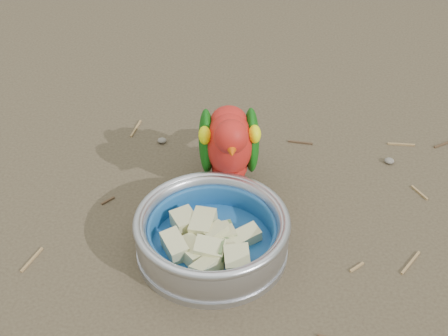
# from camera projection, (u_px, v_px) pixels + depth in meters

# --- Properties ---
(ground) EXTENTS (60.00, 60.00, 0.00)m
(ground) POSITION_uv_depth(u_px,v_px,m) (143.00, 227.00, 0.98)
(ground) COLOR #483C2B
(food_bowl) EXTENTS (0.21, 0.21, 0.02)m
(food_bowl) POSITION_uv_depth(u_px,v_px,m) (212.00, 248.00, 0.94)
(food_bowl) COLOR #B2B2BA
(food_bowl) RESTS_ON ground
(bowl_wall) EXTENTS (0.21, 0.21, 0.04)m
(bowl_wall) POSITION_uv_depth(u_px,v_px,m) (212.00, 232.00, 0.92)
(bowl_wall) COLOR #B2B2BA
(bowl_wall) RESTS_ON food_bowl
(fruit_wedges) EXTENTS (0.12, 0.12, 0.03)m
(fruit_wedges) POSITION_uv_depth(u_px,v_px,m) (212.00, 235.00, 0.92)
(fruit_wedges) COLOR #C7C388
(fruit_wedges) RESTS_ON food_bowl
(lory_parrot) EXTENTS (0.13, 0.20, 0.15)m
(lory_parrot) POSITION_uv_depth(u_px,v_px,m) (229.00, 151.00, 1.00)
(lory_parrot) COLOR #B51B15
(lory_parrot) RESTS_ON ground
(ground_debris) EXTENTS (0.90, 0.80, 0.01)m
(ground_debris) POSITION_uv_depth(u_px,v_px,m) (150.00, 221.00, 0.99)
(ground_debris) COLOR olive
(ground_debris) RESTS_ON ground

